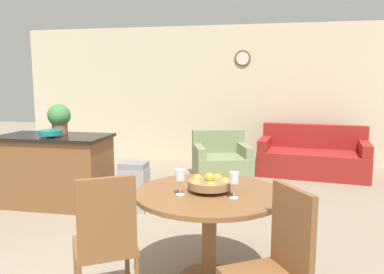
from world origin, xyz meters
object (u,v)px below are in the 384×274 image
wine_glass_left (180,176)px  armchair (221,163)px  dining_chair_near_left (106,238)px  teal_bowl (51,133)px  wine_glass_right (234,179)px  dining_table (209,212)px  trash_bin (134,187)px  fruit_bowl (210,183)px  kitchen_island (55,170)px  potted_plant (59,117)px  dining_chair_near_right (276,263)px  couch (312,158)px

wine_glass_left → armchair: wine_glass_left is taller
dining_chair_near_left → wine_glass_left: dining_chair_near_left is taller
teal_bowl → wine_glass_right: bearing=-32.9°
dining_table → wine_glass_left: bearing=-146.0°
teal_bowl → trash_bin: 1.24m
fruit_bowl → wine_glass_left: size_ratio=1.72×
dining_chair_near_left → kitchen_island: bearing=96.9°
dining_table → potted_plant: potted_plant is taller
teal_bowl → potted_plant: size_ratio=0.73×
dining_chair_near_right → fruit_bowl: dining_chair_near_right is taller
dining_table → dining_chair_near_left: dining_chair_near_left is taller
armchair → wine_glass_left: bearing=-106.9°
dining_chair_near_left → wine_glass_left: 0.68m
dining_chair_near_left → kitchen_island: size_ratio=0.69×
trash_bin → couch: size_ratio=0.32×
wine_glass_left → trash_bin: size_ratio=0.32×
dining_chair_near_left → trash_bin: 2.10m
wine_glass_left → kitchen_island: 2.70m
dining_chair_near_left → armchair: size_ratio=0.90×
wine_glass_right → armchair: (-0.48, 3.42, -0.62)m
potted_plant → kitchen_island: bearing=-84.3°
kitchen_island → armchair: size_ratio=1.29×
wine_glass_left → kitchen_island: bearing=140.6°
kitchen_island → potted_plant: (-0.02, 0.20, 0.67)m
armchair → dining_table: bearing=-103.3°
kitchen_island → dining_table: bearing=-34.5°
dining_chair_near_right → wine_glass_right: bearing=-1.7°
dining_table → potted_plant: 2.93m
fruit_bowl → couch: 4.14m
kitchen_island → couch: (3.51, 2.35, -0.17)m
dining_table → wine_glass_right: bearing=-34.8°
dining_chair_near_right → wine_glass_left: (-0.69, 0.51, 0.37)m
dining_chair_near_left → kitchen_island: 2.60m
wine_glass_right → dining_chair_near_right: bearing=-60.4°
wine_glass_left → teal_bowl: bearing=142.3°
teal_bowl → dining_chair_near_left: bearing=-50.7°
dining_table → trash_bin: (-1.17, 1.53, -0.28)m
dining_chair_near_right → kitchen_island: bearing=20.0°
fruit_bowl → potted_plant: 2.90m
dining_chair_near_left → couch: dining_chair_near_left is taller
fruit_bowl → kitchen_island: bearing=145.5°
wine_glass_right → fruit_bowl: bearing=145.3°
couch → wine_glass_right: bearing=-96.6°
fruit_bowl → armchair: fruit_bowl is taller
dining_chair_near_left → fruit_bowl: 0.86m
wine_glass_left → teal_bowl: size_ratio=0.69×
teal_bowl → potted_plant: (-0.07, 0.34, 0.16)m
potted_plant → teal_bowl: bearing=-78.5°
dining_table → fruit_bowl: (0.00, -0.00, 0.23)m
teal_bowl → potted_plant: bearing=101.5°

